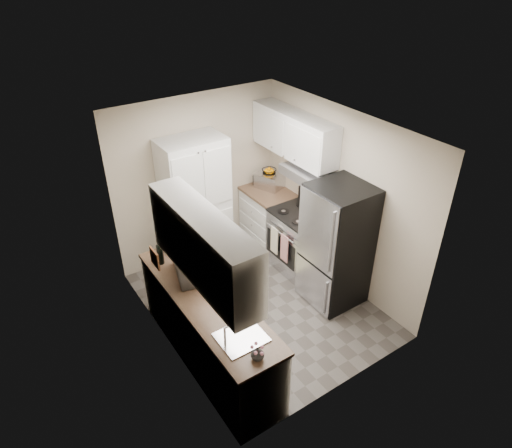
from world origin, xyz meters
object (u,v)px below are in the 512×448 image
electric_range (299,240)px  toaster_oven (270,180)px  pantry_cabinet (196,205)px  wine_bottle (160,252)px  refrigerator (337,245)px  microwave (193,263)px

electric_range → toaster_oven: (0.12, 0.92, 0.56)m
pantry_cabinet → wine_bottle: (-0.94, -0.90, 0.08)m
electric_range → refrigerator: 0.88m
microwave → wine_bottle: (-0.23, 0.41, 0.00)m
refrigerator → wine_bottle: refrigerator is taller
electric_range → wine_bottle: size_ratio=3.58×
microwave → refrigerator: bearing=-87.4°
pantry_cabinet → electric_range: 1.58m
wine_bottle → toaster_oven: (2.23, 0.90, -0.04)m
microwave → wine_bottle: bearing=44.8°
pantry_cabinet → microwave: 1.49m
refrigerator → microwave: (-1.85, 0.42, 0.23)m
refrigerator → toaster_oven: refrigerator is taller
microwave → electric_range: bearing=-63.2°
electric_range → microwave: (-1.88, -0.38, 0.60)m
pantry_cabinet → toaster_oven: bearing=-0.3°
microwave → toaster_oven: microwave is taller
toaster_oven → electric_range: bearing=-117.9°
wine_bottle → toaster_oven: size_ratio=0.79×
toaster_oven → pantry_cabinet: bearing=158.9°
refrigerator → electric_range: bearing=87.5°
electric_range → refrigerator: refrigerator is taller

